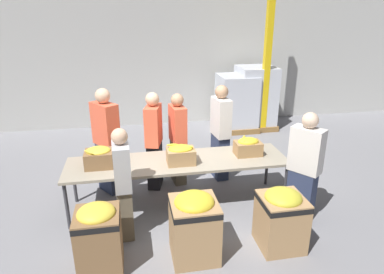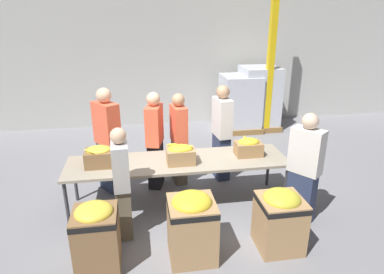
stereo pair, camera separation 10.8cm
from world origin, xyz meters
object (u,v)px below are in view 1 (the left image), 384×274
Objects in this scene: banana_box_0 at (99,157)px; volunteer_4 at (178,140)px; banana_box_1 at (181,154)px; banana_box_2 at (248,146)px; donation_bin_1 at (194,224)px; volunteer_0 at (220,133)px; volunteer_5 at (154,141)px; pallet_stack_1 at (255,98)px; pallet_stack_0 at (236,103)px; volunteer_2 at (107,142)px; support_pillar at (268,50)px; sorting_table at (178,163)px; volunteer_1 at (304,169)px; donation_bin_0 at (99,236)px; donation_bin_2 at (281,217)px; volunteer_3 at (123,185)px.

banana_box_0 is 0.25× the size of volunteer_4.
banana_box_1 is 1.08m from banana_box_2.
volunteer_4 is 1.84× the size of donation_bin_1.
volunteer_0 is 1.18m from volunteer_5.
volunteer_5 is at bearing 37.94° from banana_box_0.
pallet_stack_0 is at bearing -173.00° from pallet_stack_1.
volunteer_2 is at bearing -73.17° from volunteer_5.
banana_box_1 is 0.10× the size of support_pillar.
sorting_table is 8.11× the size of banana_box_1.
sorting_table is 1.16m from banana_box_0.
volunteer_2 reaches higher than banana_box_0.
volunteer_2 is at bearing 148.77° from sorting_table.
sorting_table is 2.41× the size of pallet_stack_0.
banana_box_1 is at bearing 32.01° from volunteer_1.
pallet_stack_0 is at bearing 56.04° from donation_bin_0.
sorting_table is 1.95× the size of volunteer_0.
donation_bin_2 is at bearing 96.73° from volunteer_1.
banana_box_2 is 3.60m from pallet_stack_1.
volunteer_5 is at bearing -24.18° from volunteer_3.
volunteer_1 is 1.06× the size of volunteer_3.
volunteer_4 is 3.51m from support_pillar.
volunteer_0 is at bearing -52.48° from volunteer_3.
banana_box_2 is at bearing -104.57° from pallet_stack_0.
volunteer_3 is 1.11× the size of pallet_stack_0.
pallet_stack_1 is at bearing 91.88° from volunteer_2.
volunteer_1 is at bearing 21.14° from volunteer_0.
volunteer_2 is 4.02m from pallet_stack_0.
volunteer_3 is at bearing 144.40° from donation_bin_1.
volunteer_5 is at bearing 127.02° from donation_bin_2.
banana_box_2 is 2.03m from volunteer_3.
sorting_table is 1.89× the size of volunteer_2.
banana_box_0 is at bearing 179.38° from sorting_table.
volunteer_4 is (0.11, 0.75, 0.09)m from sorting_table.
donation_bin_2 is at bearing 19.65° from volunteer_4.
banana_box_0 is at bearing 38.19° from volunteer_1.
support_pillar is (3.60, 2.34, 1.13)m from volunteer_2.
sorting_table is 2.04× the size of volunteer_1.
banana_box_0 is 0.10× the size of support_pillar.
donation_bin_0 is 0.97× the size of donation_bin_1.
volunteer_5 is at bearing -140.88° from support_pillar.
support_pillar reaches higher than volunteer_4.
volunteer_5 is at bearing 155.58° from banana_box_2.
donation_bin_0 is (-1.10, -1.23, -0.26)m from sorting_table.
volunteer_3 is at bearing 63.30° from donation_bin_0.
volunteer_1 is 1.04× the size of pallet_stack_1.
volunteer_2 reaches higher than volunteer_1.
volunteer_3 is at bearing -40.74° from volunteer_4.
donation_bin_2 is (2.27, -1.24, -0.47)m from banana_box_0.
banana_box_2 is 1.72m from donation_bin_1.
volunteer_1 is 1.76m from donation_bin_1.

